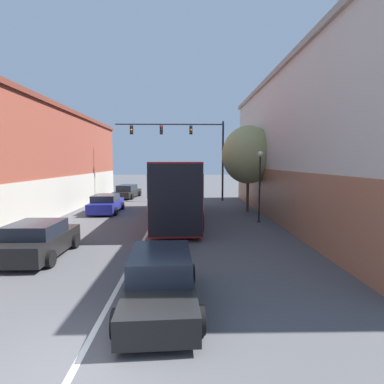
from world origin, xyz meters
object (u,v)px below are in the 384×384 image
object	(u,v)px
bus	(177,187)
street_lamp	(260,181)
hatchback_foreground	(161,281)
parked_car_left_mid	(127,192)
parked_car_left_far	(38,240)
traffic_signal_gantry	(188,141)
parked_car_left_near	(106,204)
street_tree_near	(248,155)

from	to	relation	value
bus	street_lamp	size ratio (longest dim) A/B	2.71
hatchback_foreground	parked_car_left_mid	world-z (taller)	hatchback_foreground
parked_car_left_mid	street_lamp	world-z (taller)	street_lamp
parked_car_left_far	traffic_signal_gantry	bearing A→B (deg)	-19.59
parked_car_left_far	street_lamp	bearing A→B (deg)	-57.41
parked_car_left_mid	traffic_signal_gantry	distance (m)	8.34
hatchback_foreground	parked_car_left_near	distance (m)	15.13
parked_car_left_near	parked_car_left_mid	distance (m)	9.00
street_tree_near	parked_car_left_mid	bearing A→B (deg)	140.10
bus	traffic_signal_gantry	bearing A→B (deg)	-5.94
parked_car_left_near	parked_car_left_far	world-z (taller)	parked_car_left_far
hatchback_foreground	street_lamp	xyz separation A→B (m)	(5.12, 10.50, 1.90)
bus	street_lamp	xyz separation A→B (m)	(5.03, -1.16, 0.48)
parked_car_left_mid	hatchback_foreground	bearing A→B (deg)	-160.47
hatchback_foreground	street_lamp	world-z (taller)	street_lamp
hatchback_foreground	parked_car_left_far	bearing A→B (deg)	48.70
hatchback_foreground	parked_car_left_far	distance (m)	6.44
parked_car_left_far	parked_car_left_near	bearing A→B (deg)	0.44
bus	street_lamp	bearing A→B (deg)	-103.97
hatchback_foreground	parked_car_left_near	xyz separation A→B (m)	(-5.15, 14.23, -0.01)
parked_car_left_near	parked_car_left_far	distance (m)	10.25
parked_car_left_near	street_lamp	bearing A→B (deg)	-111.32
hatchback_foreground	parked_car_left_mid	distance (m)	23.84
parked_car_left_mid	parked_car_left_far	size ratio (longest dim) A/B	1.23
street_tree_near	hatchback_foreground	bearing A→B (deg)	-109.89
bus	traffic_signal_gantry	xyz separation A→B (m)	(0.79, 9.05, 3.51)
bus	traffic_signal_gantry	world-z (taller)	traffic_signal_gantry
parked_car_left_far	street_tree_near	xyz separation A→B (m)	(10.27, 10.42, 3.52)
parked_car_left_mid	street_lamp	distance (m)	16.59
bus	street_lamp	world-z (taller)	street_lamp
street_lamp	street_tree_near	world-z (taller)	street_tree_near
hatchback_foreground	traffic_signal_gantry	xyz separation A→B (m)	(0.88, 20.72, 4.93)
traffic_signal_gantry	street_tree_near	bearing A→B (deg)	-55.55
parked_car_left_near	parked_car_left_mid	xyz separation A→B (m)	(-0.20, 9.00, -0.00)
street_lamp	parked_car_left_mid	bearing A→B (deg)	129.42
parked_car_left_near	street_tree_near	bearing A→B (deg)	-90.40
bus	parked_car_left_mid	distance (m)	12.86
hatchback_foreground	street_lamp	bearing A→B (deg)	-29.07
bus	street_tree_near	bearing A→B (deg)	-62.81
parked_car_left_mid	traffic_signal_gantry	world-z (taller)	traffic_signal_gantry
bus	parked_car_left_near	bearing A→B (deg)	62.93
street_tree_near	parked_car_left_near	bearing A→B (deg)	-179.05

